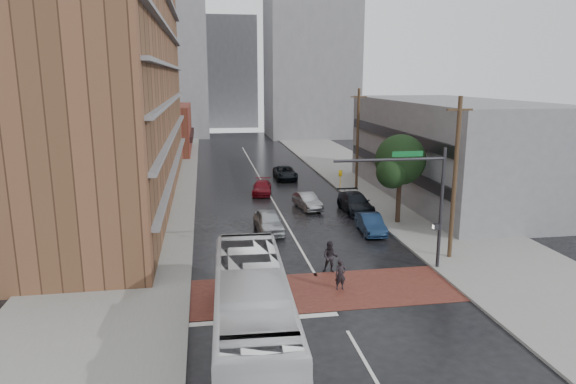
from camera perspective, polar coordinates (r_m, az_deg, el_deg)
name	(u,v)px	position (r m, az deg, el deg)	size (l,w,h in m)	color
ground	(326,294)	(27.31, 4.29, -11.28)	(160.00, 160.00, 0.00)	black
crosswalk	(324,290)	(27.75, 4.05, -10.85)	(14.00, 5.00, 0.02)	brown
sidewalk_west	(148,195)	(50.74, -15.29, -0.29)	(9.00, 90.00, 0.15)	gray
sidewalk_east	(379,187)	(53.39, 10.05, 0.60)	(9.00, 90.00, 0.15)	gray
apartment_block	(108,42)	(48.98, -19.41, 15.42)	(10.00, 44.00, 28.00)	brown
storefront_west	(163,129)	(78.83, -13.72, 6.81)	(8.00, 16.00, 7.00)	maroon
building_east	(450,149)	(50.06, 17.56, 4.55)	(11.00, 26.00, 9.00)	gray
distant_tower_west	(158,50)	(102.66, -14.26, 15.06)	(18.00, 16.00, 32.00)	gray
distant_tower_east	(311,38)	(98.53, 2.54, 16.70)	(16.00, 14.00, 36.00)	gray
distant_tower_center	(229,73)	(119.39, -6.59, 13.05)	(12.00, 10.00, 24.00)	gray
street_tree	(400,163)	(39.58, 12.37, 3.17)	(4.20, 4.10, 6.90)	#332319
signal_mast	(418,192)	(29.92, 14.27, 0.04)	(6.50, 0.30, 7.20)	#2D2D33
utility_pole_near	(455,178)	(32.42, 18.05, 1.50)	(1.60, 0.26, 10.00)	#473321
utility_pole_far	(358,139)	(50.80, 7.75, 5.86)	(1.60, 0.26, 10.00)	#473321
transit_bus	(252,312)	(21.42, -3.98, -13.15)	(2.95, 12.59, 3.51)	silver
pedestrian_a	(341,275)	(27.65, 5.86, -9.13)	(0.61, 0.40, 1.67)	black
pedestrian_b	(330,257)	(29.88, 4.72, -7.22)	(0.90, 0.70, 1.85)	black
car_travel_a	(269,222)	(37.38, -2.18, -3.30)	(1.86, 4.62, 1.57)	#ADB1B5
car_travel_b	(307,201)	(43.94, 2.16, -1.02)	(1.42, 4.07, 1.34)	#9C9EA3
car_travel_c	(262,187)	(49.58, -2.91, 0.51)	(1.77, 4.35, 1.26)	maroon
suv_travel	(285,173)	(56.83, -0.32, 2.16)	(2.31, 5.01, 1.39)	black
car_parked_near	(371,224)	(37.63, 9.17, -3.50)	(1.47, 4.21, 1.39)	#122441
car_parked_mid	(355,203)	(43.31, 7.48, -1.18)	(2.17, 5.34, 1.55)	black
car_parked_far	(355,203)	(43.31, 7.48, -1.17)	(1.85, 4.60, 1.57)	#A5A8AC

